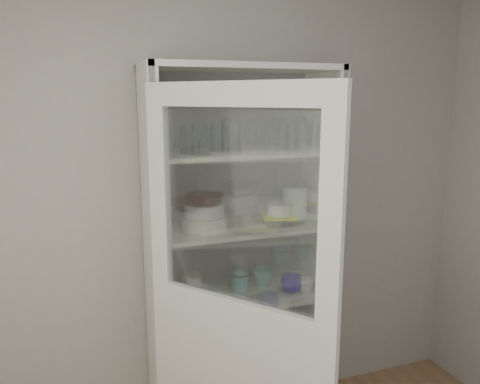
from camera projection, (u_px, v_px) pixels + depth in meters
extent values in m
cube|color=#9C9B9A|center=(194.00, 210.00, 2.68)|extent=(3.60, 0.02, 2.60)
cube|color=beige|center=(152.00, 271.00, 2.43)|extent=(0.03, 0.45, 2.10)
cube|color=beige|center=(318.00, 251.00, 2.74)|extent=(0.03, 0.45, 2.10)
cube|color=gray|center=(228.00, 249.00, 2.78)|extent=(1.00, 0.03, 2.10)
cube|color=beige|center=(240.00, 68.00, 2.38)|extent=(1.00, 0.45, 0.03)
cube|color=beige|center=(241.00, 360.00, 2.69)|extent=(0.94, 0.42, 0.02)
cube|color=beige|center=(241.00, 295.00, 2.61)|extent=(0.94, 0.42, 0.02)
cube|color=beige|center=(241.00, 226.00, 2.53)|extent=(0.94, 0.42, 0.02)
cube|color=beige|center=(241.00, 153.00, 2.45)|extent=(0.94, 0.42, 0.02)
cube|color=beige|center=(236.00, 94.00, 1.80)|extent=(0.59, 0.73, 0.10)
cube|color=beige|center=(160.00, 196.00, 2.10)|extent=(0.09, 0.10, 0.80)
cube|color=beige|center=(332.00, 221.00, 1.68)|extent=(0.09, 0.10, 0.80)
cube|color=silver|center=(236.00, 207.00, 1.89)|extent=(0.46, 0.57, 0.78)
cylinder|color=silver|center=(168.00, 143.00, 2.18)|extent=(0.09, 0.09, 0.14)
cylinder|color=silver|center=(204.00, 142.00, 2.26)|extent=(0.08, 0.08, 0.12)
cylinder|color=silver|center=(200.00, 140.00, 2.25)|extent=(0.08, 0.08, 0.15)
cylinder|color=silver|center=(234.00, 140.00, 2.29)|extent=(0.09, 0.09, 0.14)
cylinder|color=silver|center=(292.00, 138.00, 2.43)|extent=(0.08, 0.08, 0.13)
cylinder|color=silver|center=(306.00, 137.00, 2.46)|extent=(0.08, 0.08, 0.14)
cylinder|color=silver|center=(323.00, 138.00, 2.45)|extent=(0.07, 0.07, 0.13)
cylinder|color=silver|center=(161.00, 139.00, 2.34)|extent=(0.08, 0.08, 0.14)
cylinder|color=silver|center=(186.00, 141.00, 2.32)|extent=(0.07, 0.07, 0.13)
cylinder|color=silver|center=(218.00, 138.00, 2.41)|extent=(0.09, 0.09, 0.14)
cylinder|color=silver|center=(217.00, 138.00, 2.42)|extent=(0.08, 0.08, 0.14)
cylinder|color=silver|center=(284.00, 136.00, 2.53)|extent=(0.08, 0.08, 0.14)
cylinder|color=beige|center=(205.00, 222.00, 2.44)|extent=(0.24, 0.24, 0.07)
cylinder|color=beige|center=(206.00, 217.00, 2.58)|extent=(0.19, 0.19, 0.06)
cylinder|color=silver|center=(205.00, 210.00, 2.43)|extent=(0.26, 0.26, 0.06)
imported|color=#411F19|center=(204.00, 199.00, 2.42)|extent=(0.27, 0.27, 0.05)
cylinder|color=silver|center=(279.00, 218.00, 2.62)|extent=(0.40, 0.40, 0.02)
cube|color=yellow|center=(280.00, 216.00, 2.62)|extent=(0.23, 0.23, 0.01)
cylinder|color=beige|center=(280.00, 209.00, 2.61)|extent=(0.18, 0.18, 0.06)
cylinder|color=#ACB3B4|center=(294.00, 202.00, 2.66)|extent=(0.14, 0.14, 0.18)
imported|color=#12078B|center=(291.00, 284.00, 2.63)|extent=(0.13, 0.13, 0.09)
imported|color=#237578|center=(263.00, 277.00, 2.70)|extent=(0.13, 0.13, 0.11)
imported|color=beige|center=(306.00, 285.00, 2.62)|extent=(0.10, 0.10, 0.08)
cylinder|color=#237578|center=(240.00, 283.00, 2.64)|extent=(0.10, 0.10, 0.10)
ellipsoid|color=#237578|center=(240.00, 273.00, 2.63)|extent=(0.10, 0.10, 0.02)
cylinder|color=#B2B2B2|center=(200.00, 302.00, 2.45)|extent=(0.11, 0.11, 0.04)
cylinder|color=beige|center=(192.00, 285.00, 2.56)|extent=(0.11, 0.11, 0.13)
imported|color=silver|center=(240.00, 354.00, 2.67)|extent=(0.25, 0.25, 0.08)
cube|color=#AFAFAF|center=(259.00, 349.00, 2.74)|extent=(0.21, 0.16, 0.05)
cylinder|color=silver|center=(291.00, 137.00, 2.44)|extent=(0.07, 0.07, 0.15)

